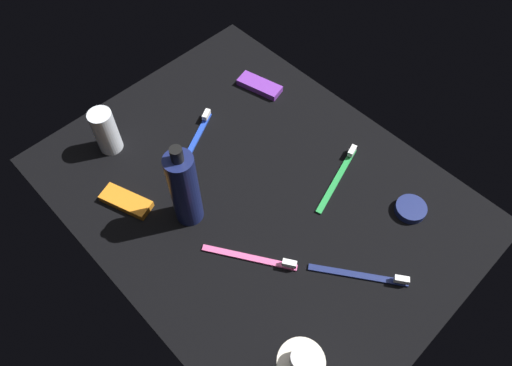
{
  "coord_description": "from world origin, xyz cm",
  "views": [
    {
      "loc": [
        37.48,
        -36.28,
        81.04
      ],
      "look_at": [
        0.0,
        0.0,
        3.0
      ],
      "focal_mm": 33.41,
      "sensor_mm": 36.0,
      "label": 1
    }
  ],
  "objects_px": {
    "toothbrush_pink": "(255,258)",
    "snack_bar_purple": "(260,86)",
    "deodorant_stick": "(106,131)",
    "snack_bar_orange": "(126,201)",
    "toothbrush_navy": "(364,275)",
    "cream_tin_left": "(411,209)",
    "lotion_bottle": "(184,189)",
    "toothbrush_blue": "(196,138)",
    "toothbrush_green": "(339,175)"
  },
  "relations": [
    {
      "from": "lotion_bottle",
      "to": "toothbrush_pink",
      "type": "height_order",
      "value": "lotion_bottle"
    },
    {
      "from": "toothbrush_green",
      "to": "snack_bar_orange",
      "type": "bearing_deg",
      "value": -125.53
    },
    {
      "from": "toothbrush_navy",
      "to": "toothbrush_green",
      "type": "bearing_deg",
      "value": 142.16
    },
    {
      "from": "toothbrush_green",
      "to": "cream_tin_left",
      "type": "height_order",
      "value": "toothbrush_green"
    },
    {
      "from": "deodorant_stick",
      "to": "snack_bar_orange",
      "type": "bearing_deg",
      "value": -23.35
    },
    {
      "from": "lotion_bottle",
      "to": "snack_bar_purple",
      "type": "bearing_deg",
      "value": 114.19
    },
    {
      "from": "lotion_bottle",
      "to": "toothbrush_green",
      "type": "height_order",
      "value": "lotion_bottle"
    },
    {
      "from": "lotion_bottle",
      "to": "cream_tin_left",
      "type": "bearing_deg",
      "value": 46.94
    },
    {
      "from": "toothbrush_pink",
      "to": "toothbrush_navy",
      "type": "distance_m",
      "value": 0.2
    },
    {
      "from": "lotion_bottle",
      "to": "toothbrush_pink",
      "type": "xyz_separation_m",
      "value": [
        0.16,
        0.02,
        -0.09
      ]
    },
    {
      "from": "lotion_bottle",
      "to": "toothbrush_pink",
      "type": "relative_size",
      "value": 1.31
    },
    {
      "from": "toothbrush_green",
      "to": "toothbrush_blue",
      "type": "distance_m",
      "value": 0.32
    },
    {
      "from": "toothbrush_navy",
      "to": "snack_bar_orange",
      "type": "bearing_deg",
      "value": -153.09
    },
    {
      "from": "cream_tin_left",
      "to": "toothbrush_green",
      "type": "bearing_deg",
      "value": -166.1
    },
    {
      "from": "toothbrush_pink",
      "to": "cream_tin_left",
      "type": "height_order",
      "value": "toothbrush_pink"
    },
    {
      "from": "toothbrush_green",
      "to": "toothbrush_pink",
      "type": "bearing_deg",
      "value": -86.9
    },
    {
      "from": "toothbrush_green",
      "to": "snack_bar_purple",
      "type": "height_order",
      "value": "toothbrush_green"
    },
    {
      "from": "snack_bar_orange",
      "to": "cream_tin_left",
      "type": "distance_m",
      "value": 0.56
    },
    {
      "from": "toothbrush_blue",
      "to": "snack_bar_orange",
      "type": "height_order",
      "value": "toothbrush_blue"
    },
    {
      "from": "deodorant_stick",
      "to": "toothbrush_navy",
      "type": "xyz_separation_m",
      "value": [
        0.57,
        0.16,
        -0.05
      ]
    },
    {
      "from": "deodorant_stick",
      "to": "lotion_bottle",
      "type": "bearing_deg",
      "value": 3.15
    },
    {
      "from": "toothbrush_green",
      "to": "lotion_bottle",
      "type": "bearing_deg",
      "value": -117.4
    },
    {
      "from": "toothbrush_blue",
      "to": "snack_bar_orange",
      "type": "bearing_deg",
      "value": -82.17
    },
    {
      "from": "deodorant_stick",
      "to": "cream_tin_left",
      "type": "xyz_separation_m",
      "value": [
        0.54,
        0.33,
        -0.04
      ]
    },
    {
      "from": "toothbrush_green",
      "to": "snack_bar_purple",
      "type": "xyz_separation_m",
      "value": [
        -0.3,
        0.06,
        0.0
      ]
    },
    {
      "from": "toothbrush_blue",
      "to": "snack_bar_orange",
      "type": "xyz_separation_m",
      "value": [
        0.03,
        -0.2,
        0.0
      ]
    },
    {
      "from": "toothbrush_green",
      "to": "snack_bar_orange",
      "type": "xyz_separation_m",
      "value": [
        -0.25,
        -0.35,
        0.0
      ]
    },
    {
      "from": "toothbrush_blue",
      "to": "toothbrush_navy",
      "type": "xyz_separation_m",
      "value": [
        0.45,
        0.01,
        0.0
      ]
    },
    {
      "from": "lotion_bottle",
      "to": "toothbrush_blue",
      "type": "distance_m",
      "value": 0.21
    },
    {
      "from": "toothbrush_pink",
      "to": "toothbrush_green",
      "type": "bearing_deg",
      "value": 93.1
    },
    {
      "from": "toothbrush_blue",
      "to": "snack_bar_purple",
      "type": "xyz_separation_m",
      "value": [
        -0.02,
        0.21,
        0.0
      ]
    },
    {
      "from": "deodorant_stick",
      "to": "snack_bar_orange",
      "type": "height_order",
      "value": "deodorant_stick"
    },
    {
      "from": "deodorant_stick",
      "to": "snack_bar_orange",
      "type": "xyz_separation_m",
      "value": [
        0.14,
        -0.06,
        -0.04
      ]
    },
    {
      "from": "toothbrush_navy",
      "to": "cream_tin_left",
      "type": "height_order",
      "value": "toothbrush_navy"
    },
    {
      "from": "toothbrush_blue",
      "to": "snack_bar_purple",
      "type": "distance_m",
      "value": 0.21
    },
    {
      "from": "deodorant_stick",
      "to": "toothbrush_green",
      "type": "relative_size",
      "value": 0.59
    },
    {
      "from": "snack_bar_purple",
      "to": "cream_tin_left",
      "type": "bearing_deg",
      "value": -17.04
    },
    {
      "from": "toothbrush_navy",
      "to": "toothbrush_blue",
      "type": "bearing_deg",
      "value": -178.26
    },
    {
      "from": "toothbrush_pink",
      "to": "toothbrush_navy",
      "type": "height_order",
      "value": "same"
    },
    {
      "from": "toothbrush_pink",
      "to": "snack_bar_purple",
      "type": "relative_size",
      "value": 1.52
    },
    {
      "from": "snack_bar_orange",
      "to": "snack_bar_purple",
      "type": "xyz_separation_m",
      "value": [
        -0.04,
        0.41,
        0.0
      ]
    },
    {
      "from": "toothbrush_green",
      "to": "toothbrush_blue",
      "type": "height_order",
      "value": "same"
    },
    {
      "from": "toothbrush_navy",
      "to": "snack_bar_purple",
      "type": "relative_size",
      "value": 1.48
    },
    {
      "from": "lotion_bottle",
      "to": "toothbrush_navy",
      "type": "bearing_deg",
      "value": 24.05
    },
    {
      "from": "toothbrush_navy",
      "to": "snack_bar_orange",
      "type": "distance_m",
      "value": 0.48
    },
    {
      "from": "toothbrush_blue",
      "to": "toothbrush_navy",
      "type": "distance_m",
      "value": 0.46
    },
    {
      "from": "toothbrush_green",
      "to": "toothbrush_navy",
      "type": "distance_m",
      "value": 0.22
    },
    {
      "from": "snack_bar_orange",
      "to": "snack_bar_purple",
      "type": "bearing_deg",
      "value": 76.6
    },
    {
      "from": "lotion_bottle",
      "to": "deodorant_stick",
      "type": "bearing_deg",
      "value": -176.85
    },
    {
      "from": "deodorant_stick",
      "to": "toothbrush_pink",
      "type": "xyz_separation_m",
      "value": [
        0.41,
        0.04,
        -0.05
      ]
    }
  ]
}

